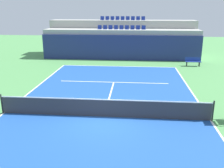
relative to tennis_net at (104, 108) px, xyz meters
name	(u,v)px	position (x,y,z in m)	size (l,w,h in m)	color
ground_plane	(104,117)	(0.00, 0.00, -0.51)	(80.00, 80.00, 0.00)	#4C8C4C
court_surface	(104,117)	(0.00, 0.00, -0.50)	(11.00, 24.00, 0.01)	#1E4C99
baseline_far	(118,66)	(0.00, 11.95, -0.50)	(11.00, 0.10, 0.00)	white
sideline_left	(4,113)	(-5.45, 0.00, -0.50)	(0.10, 24.00, 0.00)	white
sideline_right	(211,121)	(5.45, 0.00, -0.50)	(0.10, 24.00, 0.00)	white
service_line_far	(114,82)	(0.00, 6.40, -0.50)	(8.26, 0.10, 0.00)	white
centre_service_line	(110,96)	(0.00, 3.20, -0.50)	(0.10, 6.40, 0.00)	white
back_wall	(121,48)	(0.00, 15.16, 0.84)	(17.20, 0.30, 2.70)	navy
stands_tier_lower	(121,44)	(0.00, 16.51, 1.09)	(17.20, 2.40, 3.20)	#9E9E99
stands_tier_upper	(122,37)	(0.00, 18.91, 1.54)	(17.20, 2.40, 4.10)	#9E9E99
seating_row_lower	(121,28)	(0.00, 16.61, 2.81)	(5.36, 0.44, 0.44)	navy
seating_row_upper	(123,19)	(0.00, 19.01, 3.71)	(5.36, 0.44, 0.44)	navy
tennis_net	(104,108)	(0.00, 0.00, 0.00)	(11.08, 0.08, 1.07)	black
player_bench	(193,61)	(7.26, 12.77, 0.00)	(1.50, 0.40, 0.85)	navy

